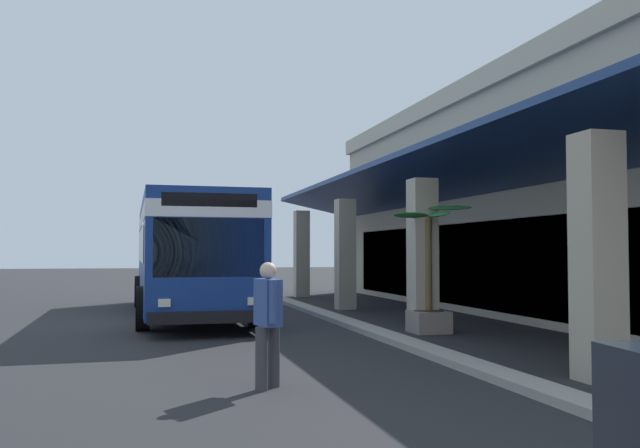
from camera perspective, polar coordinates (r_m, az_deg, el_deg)
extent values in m
plane|color=#262628|center=(19.25, 9.24, -7.60)|extent=(120.00, 120.00, 0.00)
cube|color=#9E998E|center=(17.73, 1.08, -7.88)|extent=(28.88, 0.50, 0.12)
cube|color=#B2A88E|center=(26.70, -1.57, -2.52)|extent=(0.55, 0.55, 3.39)
cube|color=#B2A88E|center=(20.88, 2.14, -2.56)|extent=(0.55, 0.55, 3.39)
cube|color=#B2A88E|center=(15.22, 8.65, -2.59)|extent=(0.55, 0.55, 3.39)
cube|color=#B2A88E|center=(9.97, 22.38, -2.54)|extent=(0.55, 0.55, 3.39)
cube|color=navy|center=(18.61, 8.72, 3.76)|extent=(24.07, 3.16, 0.82)
cube|color=#19232D|center=(19.21, 13.27, -3.39)|extent=(20.22, 0.08, 2.40)
cube|color=navy|center=(19.35, -11.08, -2.44)|extent=(11.05, 2.76, 2.75)
cube|color=white|center=(19.37, -11.06, 0.30)|extent=(11.07, 2.78, 0.36)
cube|color=#19232D|center=(19.65, -11.14, -1.78)|extent=(9.29, 2.75, 0.90)
cube|color=#19232D|center=(13.90, -9.30, -1.97)|extent=(0.10, 2.24, 1.20)
cube|color=black|center=(13.93, -9.27, 2.02)|extent=(0.10, 1.94, 0.28)
cube|color=black|center=(13.83, -9.28, -7.78)|extent=(0.25, 2.45, 0.24)
cube|color=silver|center=(14.01, -5.65, -6.50)|extent=(0.06, 0.24, 0.16)
cube|color=silver|center=(13.82, -13.01, -6.50)|extent=(0.06, 0.24, 0.16)
cube|color=silver|center=(20.89, -11.37, 1.67)|extent=(2.43, 1.83, 0.24)
cylinder|color=black|center=(15.95, -5.47, -6.90)|extent=(1.00, 0.30, 1.00)
cylinder|color=black|center=(15.71, -14.74, -6.90)|extent=(1.00, 0.30, 1.00)
cylinder|color=black|center=(22.58, -8.48, -5.56)|extent=(1.00, 0.30, 1.00)
cylinder|color=black|center=(22.40, -14.99, -5.53)|extent=(1.00, 0.30, 1.00)
cylinder|color=#38383D|center=(8.99, -3.92, -11.03)|extent=(0.16, 0.16, 0.80)
cylinder|color=#38383D|center=(8.76, -4.96, -11.27)|extent=(0.16, 0.16, 0.80)
cube|color=#334C8C|center=(8.80, -4.42, -6.62)|extent=(0.50, 0.31, 0.60)
sphere|color=beige|center=(8.78, -4.41, -3.94)|extent=(0.22, 0.22, 0.22)
cylinder|color=#334C8C|center=(9.08, -4.80, -6.29)|extent=(0.09, 0.09, 0.54)
cylinder|color=#334C8C|center=(8.51, -4.01, -6.56)|extent=(0.09, 0.09, 0.54)
cube|color=gray|center=(15.05, 9.16, -8.16)|extent=(0.78, 0.78, 0.47)
cylinder|color=#332319|center=(15.03, 9.16, -7.22)|extent=(0.66, 0.66, 0.02)
cylinder|color=brown|center=(14.98, 9.13, -3.41)|extent=(0.16, 0.16, 2.02)
ellipsoid|color=#1E6028|center=(14.59, 9.96, 0.81)|extent=(0.95, 0.28, 0.16)
ellipsoid|color=#1E6028|center=(14.96, 10.90, 1.36)|extent=(0.66, 0.92, 0.15)
ellipsoid|color=#1E6028|center=(15.51, 9.46, 1.03)|extent=(0.97, 0.75, 0.19)
ellipsoid|color=#1E6028|center=(15.26, 8.09, 0.97)|extent=(0.77, 0.48, 0.17)
ellipsoid|color=#1E6028|center=(14.80, 7.68, 0.75)|extent=(0.29, 0.85, 0.17)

